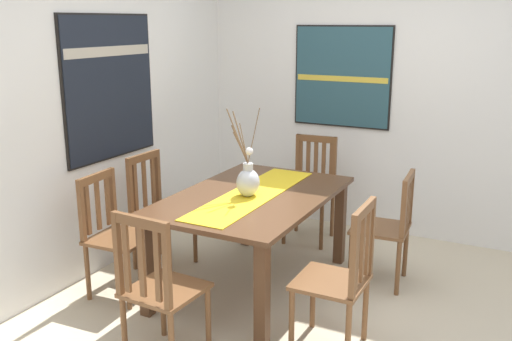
% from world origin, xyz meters
% --- Properties ---
extents(ground_plane, '(6.40, 6.40, 0.03)m').
position_xyz_m(ground_plane, '(0.00, 0.00, -0.01)').
color(ground_plane, beige).
extents(wall_back, '(6.40, 0.12, 2.70)m').
position_xyz_m(wall_back, '(0.00, 1.86, 1.35)').
color(wall_back, silver).
rests_on(wall_back, ground_plane).
extents(wall_side, '(0.12, 6.40, 2.70)m').
position_xyz_m(wall_side, '(1.86, 0.00, 1.35)').
color(wall_side, silver).
rests_on(wall_side, ground_plane).
extents(dining_table, '(1.63, 1.06, 0.75)m').
position_xyz_m(dining_table, '(0.15, 0.53, 0.64)').
color(dining_table, '#51331E').
rests_on(dining_table, ground_plane).
extents(table_runner, '(1.50, 0.36, 0.01)m').
position_xyz_m(table_runner, '(0.15, 0.53, 0.75)').
color(table_runner, gold).
rests_on(table_runner, dining_table).
extents(centerpiece_vase, '(0.22, 0.26, 0.66)m').
position_xyz_m(centerpiece_vase, '(0.10, 0.54, 0.87)').
color(centerpiece_vase, silver).
rests_on(centerpiece_vase, dining_table).
extents(chair_0, '(0.45, 0.45, 0.90)m').
position_xyz_m(chair_0, '(0.68, -0.38, 0.48)').
color(chair_0, brown).
rests_on(chair_0, ground_plane).
extents(chair_1, '(0.44, 0.44, 0.97)m').
position_xyz_m(chair_1, '(-1.00, 0.55, 0.49)').
color(chair_1, brown).
rests_on(chair_1, ground_plane).
extents(chair_2, '(0.45, 0.45, 0.97)m').
position_xyz_m(chair_2, '(1.31, 0.51, 0.50)').
color(chair_2, brown).
rests_on(chair_2, ground_plane).
extents(chair_3, '(0.42, 0.42, 0.97)m').
position_xyz_m(chair_3, '(-0.39, -0.35, 0.49)').
color(chair_3, brown).
rests_on(chair_3, ground_plane).
extents(chair_4, '(0.44, 0.44, 0.92)m').
position_xyz_m(chair_4, '(-0.42, 1.39, 0.48)').
color(chair_4, brown).
rests_on(chair_4, ground_plane).
extents(chair_5, '(0.43, 0.43, 0.95)m').
position_xyz_m(chair_5, '(0.16, 1.42, 0.49)').
color(chair_5, brown).
rests_on(chair_5, ground_plane).
extents(painting_on_back_wall, '(1.03, 0.05, 1.15)m').
position_xyz_m(painting_on_back_wall, '(0.09, 1.79, 1.49)').
color(painting_on_back_wall, black).
extents(painting_on_side_wall, '(0.05, 0.96, 0.96)m').
position_xyz_m(painting_on_side_wall, '(1.79, 0.41, 1.49)').
color(painting_on_side_wall, black).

